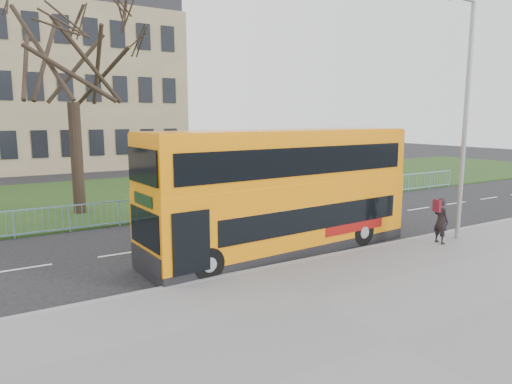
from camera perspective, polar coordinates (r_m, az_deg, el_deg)
ground at (r=15.13m, az=-2.74°, el=-8.36°), size 120.00×120.00×0.00m
pavement at (r=10.12m, az=16.65°, el=-17.69°), size 80.00×10.50×0.12m
kerb at (r=13.83m, az=0.35°, el=-9.76°), size 80.00×0.20×0.14m
grass_verge at (r=28.23m, az=-16.65°, el=-0.37°), size 80.00×15.40×0.08m
guard_railing at (r=20.87m, az=-11.39°, el=-2.05°), size 40.00×0.12×1.10m
bare_tree at (r=23.09m, az=-22.02°, el=12.85°), size 8.68×8.68×12.41m
yellow_bus at (r=15.51m, az=3.37°, el=0.47°), size 9.98×3.02×4.12m
pedestrian at (r=17.61m, az=22.10°, el=-3.33°), size 0.46×0.65×1.66m
street_lamp at (r=18.08m, az=24.58°, el=9.03°), size 1.80×0.25×8.47m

